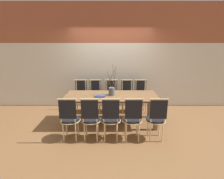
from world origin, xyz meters
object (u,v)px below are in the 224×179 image
at_px(dining_table, 112,99).
at_px(chair_far_center, 112,95).
at_px(chair_near_center, 111,117).
at_px(book_stack, 101,96).
at_px(vase_centerpiece, 112,91).

height_order(dining_table, chair_far_center, chair_far_center).
height_order(chair_near_center, chair_far_center, same).
height_order(chair_near_center, book_stack, chair_near_center).
xyz_separation_m(dining_table, vase_centerpiece, (0.01, 0.02, 0.21)).
xyz_separation_m(chair_far_center, book_stack, (-0.27, -0.94, 0.25)).
relative_size(vase_centerpiece, book_stack, 2.93).
distance_m(chair_near_center, vase_centerpiece, 0.91).
height_order(chair_near_center, vase_centerpiece, vase_centerpiece).
xyz_separation_m(chair_far_center, vase_centerpiece, (0.01, -0.80, 0.35)).
relative_size(chair_near_center, book_stack, 3.63).
bearing_deg(chair_near_center, vase_centerpiece, 88.85).
xyz_separation_m(chair_near_center, book_stack, (-0.27, 0.71, 0.25)).
bearing_deg(dining_table, chair_far_center, 90.34).
relative_size(dining_table, book_stack, 8.72).
xyz_separation_m(dining_table, chair_near_center, (-0.01, -0.82, -0.14)).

